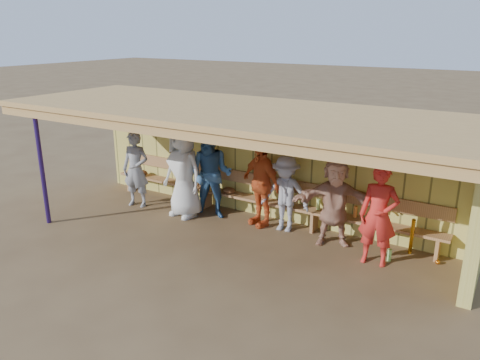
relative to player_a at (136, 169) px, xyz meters
The scene contains 11 objects.
ground 2.85m from the player_a, ahead, with size 90.00×90.00×0.00m, color brown.
player_a is the anchor object (origin of this frame).
player_b 1.29m from the player_a, ahead, with size 0.96×0.62×1.96m, color silver.
player_c 1.86m from the player_a, ahead, with size 0.93×0.72×1.91m, color #366295.
player_d 2.95m from the player_a, ahead, with size 1.04×0.43×1.78m, color #D45322.
player_e 3.50m from the player_a, ahead, with size 0.99×0.57×1.53m, color gray.
player_f 4.53m from the player_a, ahead, with size 1.55×0.49×1.67m, color tan.
player_g 5.41m from the player_a, ahead, with size 0.64×0.42×1.75m, color red.
dugout_structure 3.23m from the player_a, ahead, with size 8.80×3.20×2.50m.
bench 2.84m from the player_a, 16.42° to the left, with size 7.60×0.34×0.93m.
dugout_equipment 2.00m from the player_a, 19.86° to the left, with size 7.03×0.62×0.80m.
Camera 1 is at (4.48, -7.04, 3.83)m, focal length 35.00 mm.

